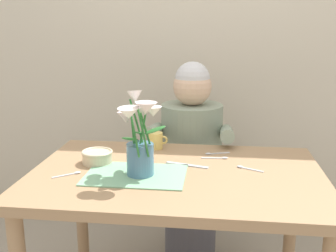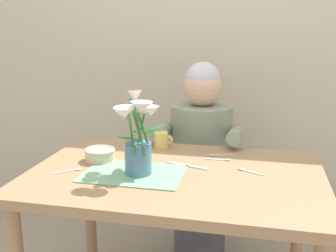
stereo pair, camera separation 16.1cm
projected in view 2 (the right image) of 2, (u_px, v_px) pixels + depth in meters
The scene contains 12 objects.
wood_panel_backdrop at pixel (210, 37), 2.54m from camera, with size 4.00×0.10×2.50m, color beige.
dining_table at pixel (175, 194), 1.70m from camera, with size 1.20×0.80×0.74m.
seated_person at pixel (201, 164), 2.29m from camera, with size 0.45×0.47×1.14m.
striped_placemat at pixel (134, 173), 1.65m from camera, with size 0.40×0.28×0.01m, color #7AB289.
flower_vase at pixel (137, 135), 1.60m from camera, with size 0.21×0.27×0.33m.
ceramic_bowl at pixel (100, 154), 1.80m from camera, with size 0.14×0.14×0.06m.
dinner_knife at pixel (188, 166), 1.74m from camera, with size 0.19×0.02×0.01m, color silver.
tea_cup at pixel (162, 140), 1.98m from camera, with size 0.09×0.07×0.08m.
spoon_0 at pixel (218, 155), 1.88m from camera, with size 0.12×0.05×0.01m.
spoon_1 at pixel (222, 160), 1.81m from camera, with size 0.12×0.02×0.01m.
spoon_2 at pixel (72, 170), 1.68m from camera, with size 0.10×0.09×0.01m.
spoon_3 at pixel (246, 171), 1.68m from camera, with size 0.11×0.07×0.01m.
Camera 2 is at (0.32, -1.54, 1.33)m, focal length 43.59 mm.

